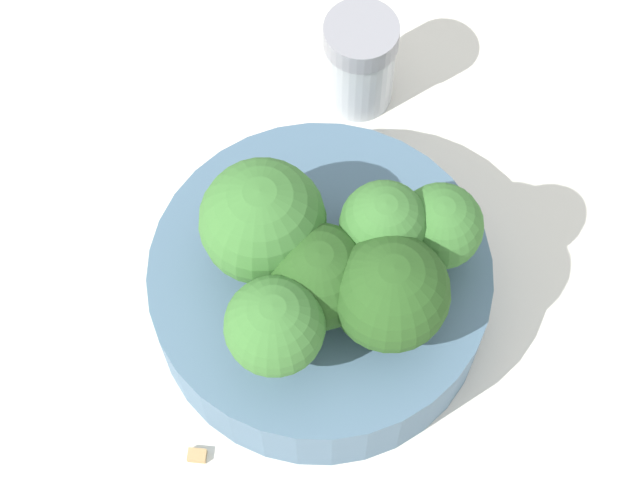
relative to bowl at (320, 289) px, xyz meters
name	(u,v)px	position (x,y,z in m)	size (l,w,h in m)	color
ground_plane	(320,306)	(0.00, 0.00, -0.02)	(3.00, 3.00, 0.00)	silver
bowl	(320,289)	(0.00, 0.00, 0.00)	(0.17, 0.17, 0.05)	slate
broccoli_floret_0	(384,227)	(-0.03, 0.01, 0.06)	(0.04, 0.04, 0.06)	#7A9E5B
broccoli_floret_1	(319,277)	(0.01, 0.01, 0.05)	(0.05, 0.05, 0.05)	#84AD66
broccoli_floret_2	(275,327)	(0.04, 0.02, 0.06)	(0.04, 0.04, 0.06)	#8EB770
broccoli_floret_3	(391,294)	(-0.01, 0.04, 0.06)	(0.05, 0.05, 0.06)	#8EB770
broccoli_floret_4	(263,222)	(0.02, -0.02, 0.06)	(0.06, 0.06, 0.07)	#84AD66
broccoli_floret_5	(440,228)	(-0.05, 0.03, 0.05)	(0.04, 0.04, 0.05)	#8EB770
pepper_shaker	(360,62)	(-0.10, -0.09, 0.01)	(0.04, 0.04, 0.06)	#B2B7BC
almond_crumb_0	(197,454)	(0.10, 0.03, -0.02)	(0.01, 0.01, 0.01)	tan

